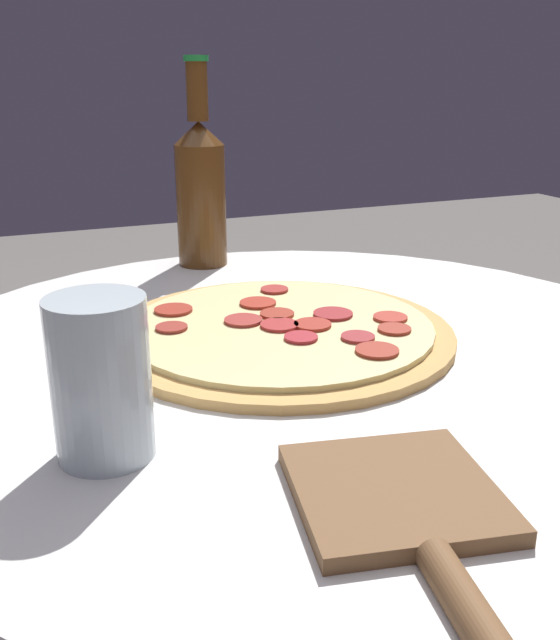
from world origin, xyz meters
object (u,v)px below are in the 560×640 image
Objects in this scene: pizza at (280,331)px; pizza_paddle at (406,511)px; beer_bottle at (201,187)px; drinking_glass at (101,379)px.

pizza_paddle is (-0.05, -0.33, -0.00)m from pizza.
drinking_glass is (-0.23, -0.50, -0.05)m from beer_bottle.
pizza is at bearing 39.32° from drinking_glass.
pizza_paddle is (-0.07, -0.66, -0.11)m from beer_bottle.
drinking_glass reaches higher than pizza_paddle.
pizza is 1.27× the size of beer_bottle.
beer_bottle is at bearing 87.26° from pizza.
drinking_glass reaches higher than pizza.
pizza_paddle is at bearing -44.42° from drinking_glass.
beer_bottle reaches higher than drinking_glass.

